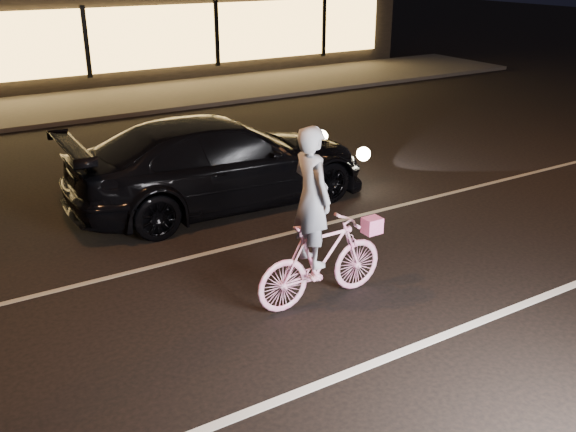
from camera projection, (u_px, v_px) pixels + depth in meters
ground at (390, 276)px, 8.92m from camera, size 90.00×90.00×0.00m
lane_stripe_near at (471, 325)px, 7.73m from camera, size 60.00×0.12×0.01m
lane_stripe_far at (311, 227)px, 10.50m from camera, size 60.00×0.10×0.01m
sidewalk at (109, 102)px, 19.16m from camera, size 30.00×4.00×0.12m
storefront at (53, 14)px, 23.08m from camera, size 25.40×8.42×4.20m
cyclist at (319, 242)px, 7.98m from camera, size 1.85×0.64×2.33m
sedan at (221, 162)px, 11.23m from camera, size 5.43×2.28×1.56m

